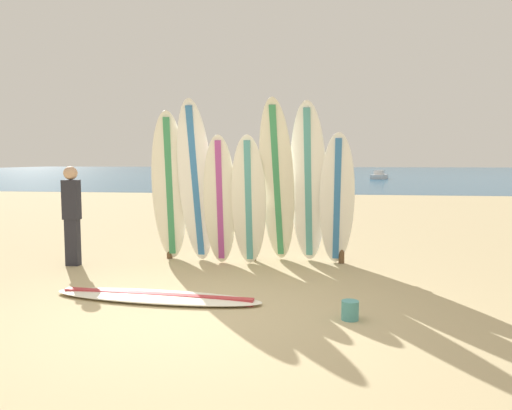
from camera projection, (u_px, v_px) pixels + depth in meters
ground_plane at (194, 316)px, 5.08m from camera, size 120.00×120.00×0.00m
ocean_water at (313, 172)px, 62.29m from camera, size 120.00×80.00×0.01m
surfboard_rack at (253, 216)px, 7.78m from camera, size 2.86×0.09×1.11m
surfboard_leaning_far_left at (170, 188)px, 7.60m from camera, size 0.68×0.83×2.33m
surfboard_leaning_left at (196, 183)px, 7.47m from camera, size 0.55×0.76×2.49m
surfboard_leaning_center_left at (220, 201)px, 7.38m from camera, size 0.54×0.58×1.97m
surfboard_leaning_center at (249, 201)px, 7.32m from camera, size 0.55×0.57×1.97m
surfboard_leaning_center_right at (277, 185)px, 7.30m from camera, size 0.55×1.24×2.47m
surfboard_leaning_right at (308, 186)px, 7.34m from camera, size 0.58×1.01×2.44m
surfboard_leaning_far_right at (337, 200)px, 7.31m from camera, size 0.52×0.69×2.00m
surfboard_lying_on_sand at (156, 297)px, 5.67m from camera, size 2.53×0.74×0.08m
beachgoer_standing at (72, 211)px, 7.43m from camera, size 0.24×0.20×1.51m
small_boat_offshore at (379, 176)px, 40.62m from camera, size 1.66×2.27×0.71m
sand_bucket at (350, 310)px, 4.95m from camera, size 0.17×0.17×0.19m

